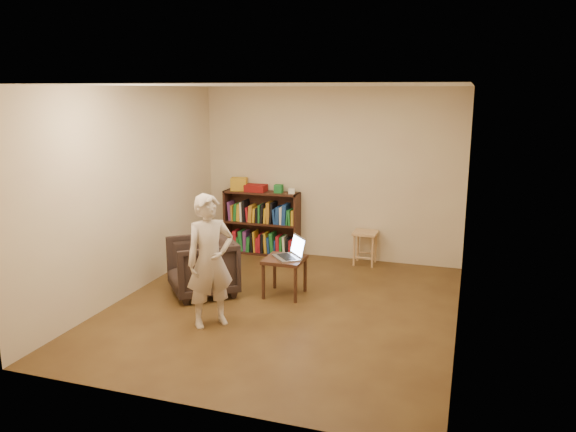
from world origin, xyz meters
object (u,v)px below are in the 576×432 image
(side_table, at_px, (285,264))
(person, at_px, (210,261))
(stool, at_px, (365,238))
(laptop, at_px, (291,253))
(armchair, at_px, (202,266))
(bookshelf, at_px, (262,226))

(side_table, xyz_separation_m, person, (-0.48, -1.12, 0.33))
(stool, distance_m, laptop, 1.71)
(armchair, height_order, laptop, laptop)
(bookshelf, distance_m, person, 2.84)
(bookshelf, bearing_deg, stool, -2.21)
(stool, bearing_deg, bookshelf, 177.79)
(side_table, relative_size, laptop, 1.02)
(side_table, bearing_deg, bookshelf, 119.31)
(bookshelf, relative_size, stool, 2.39)
(bookshelf, height_order, person, person)
(stool, bearing_deg, laptop, -112.37)
(stool, height_order, side_table, stool)
(armchair, bearing_deg, bookshelf, 137.45)
(armchair, height_order, person, person)
(laptop, bearing_deg, side_table, -108.29)
(armchair, relative_size, person, 0.54)
(laptop, bearing_deg, bookshelf, 170.50)
(bookshelf, height_order, armchair, bookshelf)
(person, bearing_deg, armchair, 77.20)
(bookshelf, xyz_separation_m, armchair, (-0.07, -1.95, -0.08))
(person, bearing_deg, side_table, 21.53)
(stool, bearing_deg, person, -113.79)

